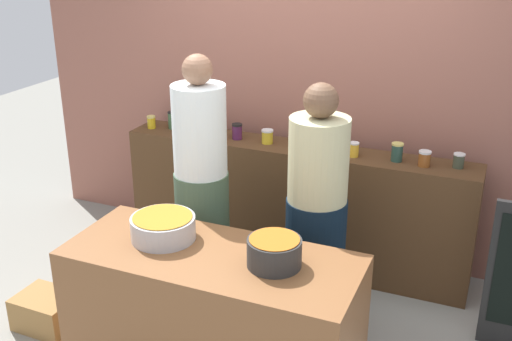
{
  "coord_description": "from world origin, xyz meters",
  "views": [
    {
      "loc": [
        1.43,
        -3.01,
        2.51
      ],
      "look_at": [
        0.0,
        0.35,
        1.05
      ],
      "focal_mm": 43.29,
      "sensor_mm": 36.0,
      "label": 1
    }
  ],
  "objects": [
    {
      "name": "preserve_jar_0",
      "position": [
        -1.23,
        1.07,
        1.02
      ],
      "size": [
        0.07,
        0.07,
        0.1
      ],
      "color": "gold",
      "rests_on": "display_shelf"
    },
    {
      "name": "cooking_pot_left",
      "position": [
        -0.34,
        -0.24,
        0.85
      ],
      "size": [
        0.38,
        0.38,
        0.14
      ],
      "color": "#B7B7BC",
      "rests_on": "prep_table"
    },
    {
      "name": "ground",
      "position": [
        0.0,
        0.0,
        0.0
      ],
      "size": [
        12.0,
        12.0,
        0.0
      ],
      "primitive_type": "plane",
      "color": "gray"
    },
    {
      "name": "bread_crate",
      "position": [
        -1.21,
        -0.36,
        0.11
      ],
      "size": [
        0.39,
        0.32,
        0.23
      ],
      "primitive_type": "cube",
      "rotation": [
        0.0,
        0.0,
        -0.02
      ],
      "color": "olive",
      "rests_on": "ground"
    },
    {
      "name": "preserve_jar_11",
      "position": [
        1.17,
        1.13,
        1.02
      ],
      "size": [
        0.08,
        0.08,
        0.1
      ],
      "color": "#3C4231",
      "rests_on": "display_shelf"
    },
    {
      "name": "preserve_jar_1",
      "position": [
        -1.07,
        1.13,
        1.04
      ],
      "size": [
        0.07,
        0.07,
        0.14
      ],
      "color": "#3C5C3B",
      "rests_on": "display_shelf"
    },
    {
      "name": "display_shelf",
      "position": [
        0.0,
        1.1,
        0.48
      ],
      "size": [
        2.7,
        0.36,
        0.97
      ],
      "primitive_type": "cube",
      "color": "#4D321C",
      "rests_on": "ground"
    },
    {
      "name": "preserve_jar_3",
      "position": [
        -0.63,
        1.05,
        1.02
      ],
      "size": [
        0.09,
        0.09,
        0.11
      ],
      "color": "#E56005",
      "rests_on": "display_shelf"
    },
    {
      "name": "preserve_jar_6",
      "position": [
        0.05,
        1.07,
        1.03
      ],
      "size": [
        0.09,
        0.09,
        0.12
      ],
      "color": "olive",
      "rests_on": "display_shelf"
    },
    {
      "name": "cook_with_tongs",
      "position": [
        -0.39,
        0.34,
        0.8
      ],
      "size": [
        0.37,
        0.37,
        1.77
      ],
      "color": "#435D45",
      "rests_on": "ground"
    },
    {
      "name": "preserve_jar_10",
      "position": [
        0.95,
        1.07,
        1.02
      ],
      "size": [
        0.08,
        0.08,
        0.11
      ],
      "color": "brown",
      "rests_on": "display_shelf"
    },
    {
      "name": "preserve_jar_9",
      "position": [
        0.76,
        1.1,
        1.03
      ],
      "size": [
        0.08,
        0.08,
        0.13
      ],
      "color": "#27443A",
      "rests_on": "display_shelf"
    },
    {
      "name": "storefront_wall",
      "position": [
        0.0,
        1.45,
        1.5
      ],
      "size": [
        4.8,
        0.12,
        3.0
      ],
      "primitive_type": "cube",
      "color": "#965C4D",
      "rests_on": "ground"
    },
    {
      "name": "cooking_pot_center",
      "position": [
        0.37,
        -0.27,
        0.86
      ],
      "size": [
        0.3,
        0.3,
        0.16
      ],
      "color": "#2D2D2D",
      "rests_on": "prep_table"
    },
    {
      "name": "prep_table",
      "position": [
        0.0,
        -0.3,
        0.39
      ],
      "size": [
        1.7,
        0.7,
        0.78
      ],
      "primitive_type": "cube",
      "color": "brown",
      "rests_on": "ground"
    },
    {
      "name": "cook_in_cap",
      "position": [
        0.39,
        0.42,
        0.74
      ],
      "size": [
        0.39,
        0.39,
        1.64
      ],
      "color": "black",
      "rests_on": "ground"
    },
    {
      "name": "preserve_jar_2",
      "position": [
        -0.8,
        1.05,
        1.03
      ],
      "size": [
        0.07,
        0.07,
        0.14
      ],
      "color": "#3B4F27",
      "rests_on": "display_shelf"
    },
    {
      "name": "preserve_jar_8",
      "position": [
        0.45,
        1.07,
        1.02
      ],
      "size": [
        0.07,
        0.07,
        0.11
      ],
      "color": "gold",
      "rests_on": "display_shelf"
    },
    {
      "name": "preserve_jar_5",
      "position": [
        -0.22,
        1.1,
        1.02
      ],
      "size": [
        0.09,
        0.09,
        0.11
      ],
      "color": "gold",
      "rests_on": "display_shelf"
    },
    {
      "name": "preserve_jar_7",
      "position": [
        0.33,
        1.1,
        1.04
      ],
      "size": [
        0.08,
        0.08,
        0.15
      ],
      "color": "#629B1D",
      "rests_on": "display_shelf"
    },
    {
      "name": "preserve_jar_4",
      "position": [
        -0.47,
        1.1,
        1.03
      ],
      "size": [
        0.08,
        0.08,
        0.12
      ],
      "color": "#4D1F47",
      "rests_on": "display_shelf"
    }
  ]
}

